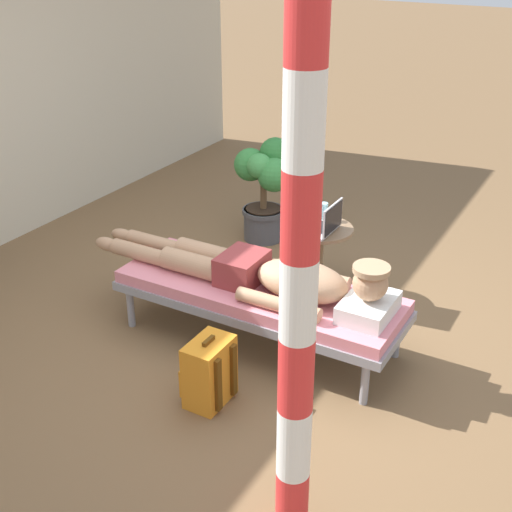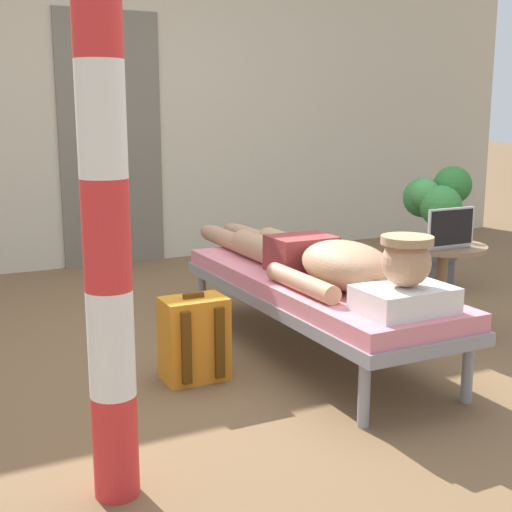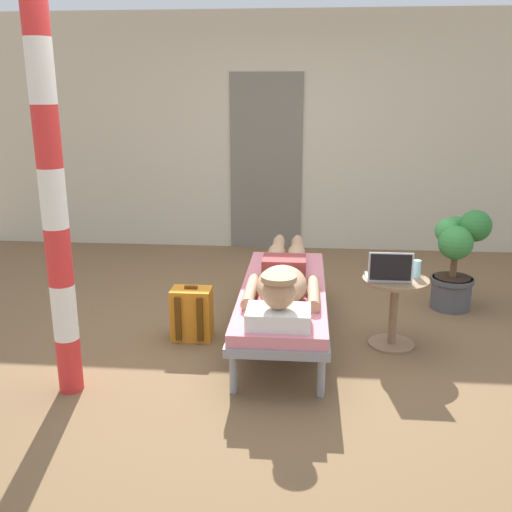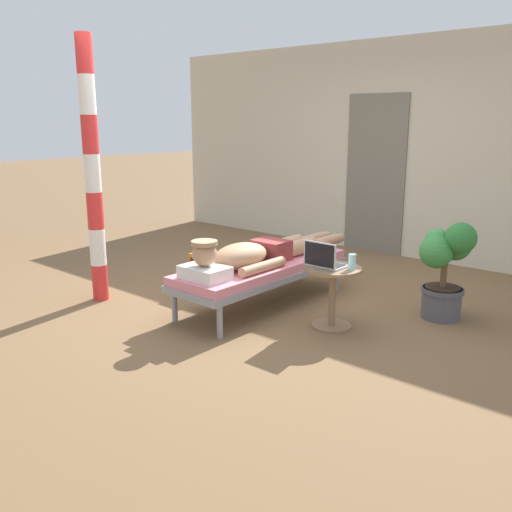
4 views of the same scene
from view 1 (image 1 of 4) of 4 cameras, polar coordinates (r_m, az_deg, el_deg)
ground_plane at (r=4.64m, az=-1.32°, el=-7.08°), size 40.00×40.00×0.00m
lounge_chair at (r=4.46m, az=0.24°, el=-3.29°), size 0.65×1.91×0.42m
person_reclining at (r=4.35m, az=1.11°, el=-1.54°), size 0.53×2.17×0.33m
side_table at (r=5.09m, az=5.30°, el=0.65°), size 0.48×0.48×0.52m
laptop at (r=4.92m, az=5.66°, el=2.62°), size 0.31×0.24×0.23m
drink_glass at (r=5.14m, az=5.62°, el=3.72°), size 0.06×0.06×0.13m
backpack at (r=4.02m, az=-3.92°, el=-9.59°), size 0.30×0.26×0.42m
potted_plant at (r=5.89m, az=0.71°, el=5.92°), size 0.45×0.55×0.88m
porch_post at (r=2.65m, az=3.53°, el=-3.61°), size 0.15×0.15×2.47m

